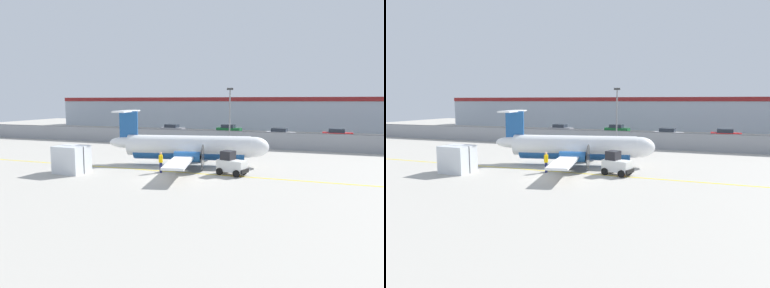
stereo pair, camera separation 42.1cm
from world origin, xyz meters
The scene contains 15 objects.
ground_plane centered at (0.00, 2.00, 0.00)m, with size 140.00×140.00×0.01m.
perimeter_fence centered at (0.00, 18.00, 1.12)m, with size 98.00×0.10×2.10m.
parking_lot_strip centered at (0.00, 29.50, 0.06)m, with size 98.00×17.00×0.12m.
background_building centered at (0.00, 47.99, 3.26)m, with size 91.00×8.10×6.50m.
commuter_airplane centered at (-0.57, 5.32, 1.60)m, with size 14.59×16.02×4.92m.
baggage_tug centered at (3.74, 2.44, 0.86)m, with size 2.55×1.94×1.88m.
ground_crew_worker centered at (-1.83, 1.38, 0.95)m, with size 0.39×0.55×1.70m.
cargo_container centered at (-8.64, -0.97, 1.10)m, with size 2.50×2.12×2.20m.
traffic_cone_near_left centered at (-2.78, 7.96, 0.31)m, with size 0.36×0.36×0.64m.
traffic_cone_near_right centered at (4.29, 2.24, 0.31)m, with size 0.36×0.36×0.64m.
parked_car_0 centered at (-13.21, 31.96, 0.89)m, with size 4.31×2.23×1.58m.
parked_car_1 centered at (-3.68, 34.56, 0.89)m, with size 4.35×2.33×1.58m.
parked_car_2 centered at (5.39, 29.25, 0.89)m, with size 4.40×2.45×1.58m.
parked_car_3 centered at (13.48, 30.97, 0.89)m, with size 4.28×2.18×1.58m.
apron_light_pole centered at (0.67, 15.55, 4.30)m, with size 0.70×0.30×7.27m.
Camera 2 is at (9.74, -23.47, 5.81)m, focal length 32.00 mm.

